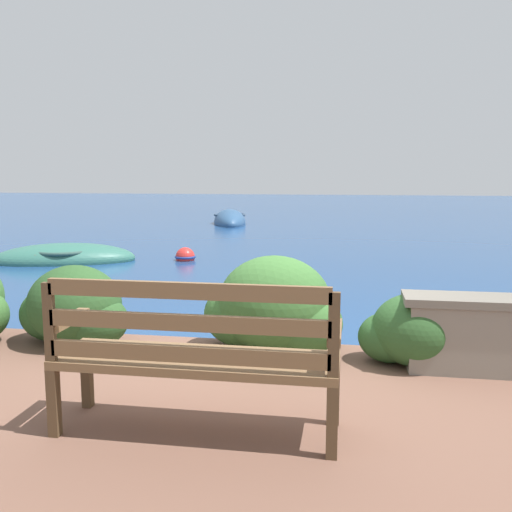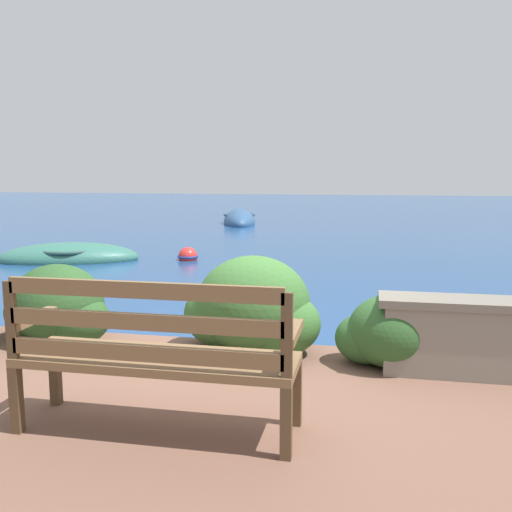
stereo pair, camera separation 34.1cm
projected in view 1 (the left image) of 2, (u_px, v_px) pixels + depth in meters
The scene contains 8 objects.
ground_plane at pixel (253, 364), 5.19m from camera, with size 80.00×80.00×0.00m.
park_bench at pixel (194, 353), 3.24m from camera, with size 1.65×0.48×0.93m.
hedge_clump_left at pixel (74, 310), 5.02m from camera, with size 1.03×0.74×0.70m.
hedge_clump_centre at pixel (273, 310), 4.82m from camera, with size 1.20×0.86×0.82m.
hedge_clump_right at pixel (413, 334), 4.47m from camera, with size 0.84×0.60×0.57m.
rowboat_nearest at pixel (65, 259), 11.09m from camera, with size 2.93×1.98×0.63m.
rowboat_far at pixel (230, 221), 19.38m from camera, with size 1.75×3.11×0.84m.
mooring_buoy at pixel (185, 257), 11.28m from camera, with size 0.42×0.42×0.38m.
Camera 1 is at (0.84, -4.92, 1.72)m, focal length 40.00 mm.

